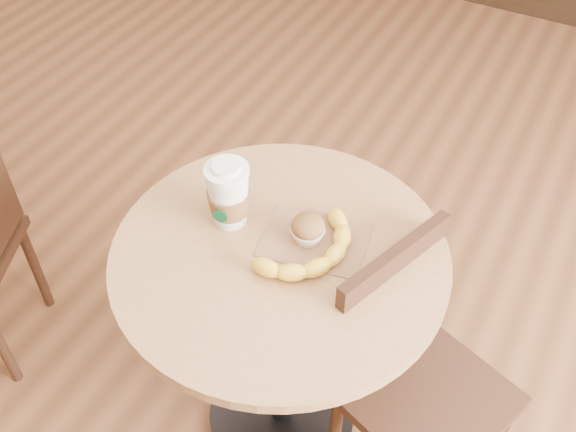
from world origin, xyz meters
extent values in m
plane|color=brown|center=(0.00, 0.00, 0.00)|extent=(7.00, 7.00, 0.00)
cylinder|color=black|center=(0.11, 0.07, 0.01)|extent=(0.44, 0.44, 0.02)
cylinder|color=black|center=(0.11, 0.07, 0.38)|extent=(0.07, 0.07, 0.72)
cylinder|color=#A67A4C|center=(0.11, 0.07, 0.73)|extent=(0.78, 0.78, 0.03)
cylinder|color=#361F13|center=(-0.82, 0.05, 0.20)|extent=(0.03, 0.03, 0.40)
cube|color=#361F13|center=(0.51, 0.09, 0.40)|extent=(0.46, 0.46, 0.04)
cylinder|color=#361F13|center=(0.31, -0.01, 0.20)|extent=(0.03, 0.03, 0.40)
cylinder|color=#361F13|center=(0.42, 0.28, 0.20)|extent=(0.03, 0.03, 0.40)
cube|color=#361F13|center=(0.36, 0.14, 0.63)|extent=(0.14, 0.33, 0.38)
cube|color=#8E6445|center=(0.16, 0.14, 0.75)|extent=(0.27, 0.22, 0.00)
cylinder|color=white|center=(-0.04, 0.10, 0.91)|extent=(0.10, 0.10, 0.01)
cylinder|color=white|center=(-0.04, 0.10, 0.92)|extent=(0.07, 0.07, 0.01)
cylinder|color=#074C2C|center=(-0.04, 0.05, 0.81)|extent=(0.04, 0.01, 0.04)
ellipsoid|color=brown|center=(0.15, 0.13, 0.80)|extent=(0.08, 0.08, 0.05)
ellipsoid|color=beige|center=(0.15, 0.13, 0.82)|extent=(0.03, 0.03, 0.02)
camera|label=1|loc=(0.61, -0.83, 1.90)|focal=42.00mm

